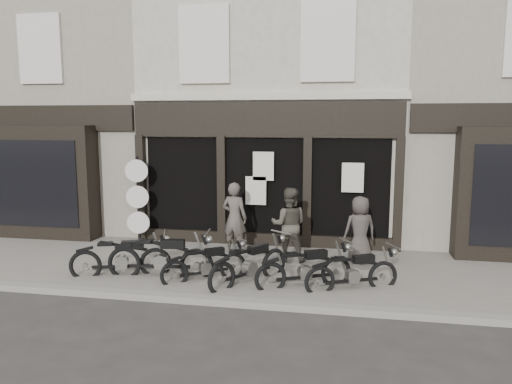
% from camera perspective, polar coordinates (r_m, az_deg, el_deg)
% --- Properties ---
extents(ground_plane, '(90.00, 90.00, 0.00)m').
position_cam_1_polar(ground_plane, '(10.80, -1.76, -10.42)').
color(ground_plane, '#2D2B28').
rests_on(ground_plane, ground).
extents(pavement, '(30.00, 4.20, 0.12)m').
position_cam_1_polar(pavement, '(11.62, -0.79, -8.74)').
color(pavement, '#69635C').
rests_on(pavement, ground_plane).
extents(kerb, '(30.00, 0.25, 0.13)m').
position_cam_1_polar(kerb, '(9.64, -3.40, -12.40)').
color(kerb, gray).
rests_on(kerb, ground_plane).
extents(central_building, '(7.30, 6.22, 8.34)m').
position_cam_1_polar(central_building, '(16.10, 2.82, 10.52)').
color(central_building, beige).
rests_on(central_building, ground).
extents(neighbour_left, '(5.60, 6.73, 8.34)m').
position_cam_1_polar(neighbour_left, '(18.05, -17.92, 9.77)').
color(neighbour_left, gray).
rests_on(neighbour_left, ground).
extents(neighbour_right, '(5.60, 6.73, 8.34)m').
position_cam_1_polar(neighbour_right, '(16.42, 25.65, 9.53)').
color(neighbour_right, gray).
rests_on(neighbour_right, ground).
extents(motorcycle_0, '(2.10, 0.99, 1.04)m').
position_cam_1_polar(motorcycle_0, '(11.31, -15.06, -7.65)').
color(motorcycle_0, black).
rests_on(motorcycle_0, ground).
extents(motorcycle_1, '(2.33, 0.64, 1.11)m').
position_cam_1_polar(motorcycle_1, '(11.04, -10.73, -7.75)').
color(motorcycle_1, black).
rests_on(motorcycle_1, ground).
extents(motorcycle_2, '(1.65, 1.33, 0.92)m').
position_cam_1_polar(motorcycle_2, '(10.72, -5.79, -8.56)').
color(motorcycle_2, black).
rests_on(motorcycle_2, ground).
extents(motorcycle_3, '(1.48, 1.88, 1.04)m').
position_cam_1_polar(motorcycle_3, '(10.50, -0.69, -8.62)').
color(motorcycle_3, black).
rests_on(motorcycle_3, ground).
extents(motorcycle_4, '(1.93, 1.22, 1.01)m').
position_cam_1_polar(motorcycle_4, '(10.30, 5.64, -9.06)').
color(motorcycle_4, black).
rests_on(motorcycle_4, ground).
extents(motorcycle_5, '(1.86, 1.09, 0.96)m').
position_cam_1_polar(motorcycle_5, '(10.26, 11.03, -9.36)').
color(motorcycle_5, black).
rests_on(motorcycle_5, ground).
extents(man_left, '(0.73, 0.56, 1.80)m').
position_cam_1_polar(man_left, '(12.52, -2.47, -2.96)').
color(man_left, '#4C453E').
rests_on(man_left, pavement).
extents(man_centre, '(0.90, 0.72, 1.76)m').
position_cam_1_polar(man_centre, '(11.83, 3.77, -3.73)').
color(man_centre, '#403D34').
rests_on(man_centre, pavement).
extents(man_right, '(0.90, 0.75, 1.58)m').
position_cam_1_polar(man_right, '(11.94, 11.78, -4.23)').
color(man_right, '#3E3733').
rests_on(man_right, pavement).
extents(advert_sign_post, '(0.60, 0.39, 2.48)m').
position_cam_1_polar(advert_sign_post, '(13.78, -13.32, -1.33)').
color(advert_sign_post, black).
rests_on(advert_sign_post, ground).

